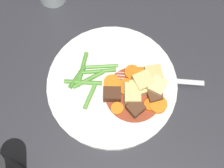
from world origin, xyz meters
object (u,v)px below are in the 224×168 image
object	(u,v)px
carrot_slice_2	(113,82)
potato_chunk_1	(153,74)
potato_chunk_2	(143,82)
dinner_plate	(112,85)
meat_chunk_0	(112,94)
carrot_slice_3	(117,109)
meat_chunk_1	(155,96)
carrot_slice_4	(140,75)
meat_chunk_2	(136,108)
carrot_slice_5	(132,73)
carrot_slice_6	(150,105)
potato_chunk_0	(138,88)
potato_chunk_4	(157,87)
potato_chunk_3	(132,94)
carrot_slice_1	(126,87)
fork	(157,80)
carrot_slice_0	(158,105)

from	to	relation	value
carrot_slice_2	potato_chunk_1	size ratio (longest dim) A/B	1.05
carrot_slice_2	potato_chunk_2	xyz separation A→B (m)	(0.05, 0.02, 0.01)
dinner_plate	meat_chunk_0	xyz separation A→B (m)	(0.01, -0.02, 0.02)
potato_chunk_2	dinner_plate	bearing A→B (deg)	-155.82
carrot_slice_3	meat_chunk_1	world-z (taller)	meat_chunk_1
meat_chunk_1	carrot_slice_4	bearing A→B (deg)	145.41
carrot_slice_2	meat_chunk_2	distance (m)	0.07
meat_chunk_1	carrot_slice_5	bearing A→B (deg)	156.37
carrot_slice_6	potato_chunk_0	size ratio (longest dim) A/B	0.75
potato_chunk_1	carrot_slice_3	bearing A→B (deg)	-109.52
potato_chunk_4	potato_chunk_0	bearing A→B (deg)	-152.60
potato_chunk_1	potato_chunk_3	size ratio (longest dim) A/B	0.81
meat_chunk_2	meat_chunk_0	bearing A→B (deg)	175.10
meat_chunk_1	meat_chunk_2	bearing A→B (deg)	-120.43
potato_chunk_0	potato_chunk_1	distance (m)	0.04
carrot_slice_4	meat_chunk_1	distance (m)	0.05
potato_chunk_2	meat_chunk_2	world-z (taller)	potato_chunk_2
dinner_plate	carrot_slice_3	world-z (taller)	carrot_slice_3
potato_chunk_2	meat_chunk_0	xyz separation A→B (m)	(-0.04, -0.05, -0.00)
carrot_slice_5	carrot_slice_6	size ratio (longest dim) A/B	1.26
potato_chunk_3	meat_chunk_1	xyz separation A→B (m)	(0.04, 0.02, -0.00)
carrot_slice_1	potato_chunk_3	xyz separation A→B (m)	(0.02, -0.01, 0.01)
dinner_plate	carrot_slice_1	world-z (taller)	carrot_slice_1
carrot_slice_2	fork	bearing A→B (deg)	30.75
potato_chunk_0	potato_chunk_1	world-z (taller)	potato_chunk_1
carrot_slice_3	meat_chunk_2	bearing A→B (deg)	24.68
meat_chunk_2	potato_chunk_1	bearing A→B (deg)	89.27
carrot_slice_3	potato_chunk_2	size ratio (longest dim) A/B	0.72
carrot_slice_3	meat_chunk_0	size ratio (longest dim) A/B	0.71
carrot_slice_6	dinner_plate	bearing A→B (deg)	175.46
carrot_slice_3	carrot_slice_5	distance (m)	0.08
potato_chunk_1	meat_chunk_1	bearing A→B (deg)	-61.52
carrot_slice_2	fork	xyz separation A→B (m)	(0.08, 0.05, -0.00)
carrot_slice_4	potato_chunk_2	size ratio (longest dim) A/B	0.84
meat_chunk_0	meat_chunk_1	size ratio (longest dim) A/B	1.31
fork	potato_chunk_4	bearing A→B (deg)	-71.32
carrot_slice_6	meat_chunk_1	size ratio (longest dim) A/B	0.93
carrot_slice_1	carrot_slice_3	world-z (taller)	same
dinner_plate	carrot_slice_4	bearing A→B (deg)	43.74
carrot_slice_2	carrot_slice_3	size ratio (longest dim) A/B	1.36
carrot_slice_1	fork	size ratio (longest dim) A/B	0.20
potato_chunk_0	fork	bearing A→B (deg)	54.90
potato_chunk_1	potato_chunk_4	distance (m)	0.03
carrot_slice_0	potato_chunk_4	bearing A→B (deg)	119.86
dinner_plate	meat_chunk_0	size ratio (longest dim) A/B	7.65
potato_chunk_0	fork	distance (m)	0.05
carrot_slice_3	fork	xyz separation A→B (m)	(0.04, 0.09, -0.00)
carrot_slice_3	fork	size ratio (longest dim) A/B	0.14
potato_chunk_0	meat_chunk_0	size ratio (longest dim) A/B	0.95
potato_chunk_2	carrot_slice_4	bearing A→B (deg)	126.14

